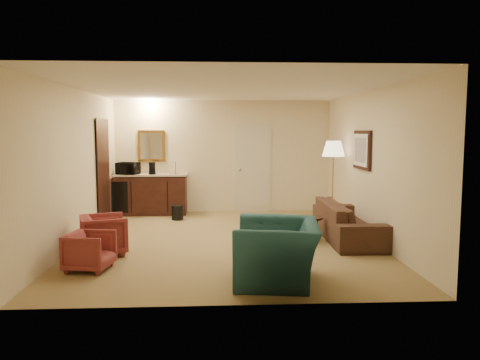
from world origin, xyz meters
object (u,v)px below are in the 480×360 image
object	(u,v)px
floor_lamp	(333,182)
rose_chair_near	(104,233)
coffee_maker	(152,168)
wetbar_cabinet	(151,194)
teal_armchair	(277,241)
rose_chair_far	(90,249)
coffee_table	(302,229)
sofa	(349,215)
waste_bin	(177,213)
microwave	(128,167)

from	to	relation	value
floor_lamp	rose_chair_near	bearing A→B (deg)	-152.11
floor_lamp	coffee_maker	xyz separation A→B (m)	(-3.80, 1.24, 0.21)
wetbar_cabinet	teal_armchair	world-z (taller)	teal_armchair
rose_chair_near	rose_chair_far	distance (m)	0.83
wetbar_cabinet	floor_lamp	size ratio (longest dim) A/B	0.96
coffee_table	floor_lamp	xyz separation A→B (m)	(0.90, 1.45, 0.64)
sofa	teal_armchair	bearing A→B (deg)	146.18
wetbar_cabinet	waste_bin	distance (m)	1.02
wetbar_cabinet	microwave	xyz separation A→B (m)	(-0.50, -0.05, 0.62)
floor_lamp	wetbar_cabinet	bearing A→B (deg)	161.08
waste_bin	rose_chair_near	bearing A→B (deg)	-108.00
rose_chair_near	microwave	bearing A→B (deg)	-14.04
wetbar_cabinet	waste_bin	bearing A→B (deg)	-47.92
coffee_table	coffee_maker	size ratio (longest dim) A/B	2.65
wetbar_cabinet	rose_chair_near	bearing A→B (deg)	-94.10
rose_chair_far	sofa	bearing A→B (deg)	-58.21
rose_chair_far	rose_chair_near	bearing A→B (deg)	9.97
wetbar_cabinet	rose_chair_far	world-z (taller)	wetbar_cabinet
sofa	rose_chair_far	distance (m)	4.37
rose_chair_far	waste_bin	size ratio (longest dim) A/B	1.89
rose_chair_far	coffee_maker	bearing A→B (deg)	5.96
rose_chair_near	coffee_maker	world-z (taller)	coffee_maker
floor_lamp	coffee_maker	bearing A→B (deg)	162.01
wetbar_cabinet	rose_chair_near	size ratio (longest dim) A/B	2.42
sofa	rose_chair_near	distance (m)	4.13
rose_chair_far	coffee_table	world-z (taller)	rose_chair_far
teal_armchair	microwave	bearing A→B (deg)	-142.89
sofa	rose_chair_near	bearing A→B (deg)	102.43
wetbar_cabinet	rose_chair_near	xyz separation A→B (m)	(-0.25, -3.49, -0.12)
coffee_table	coffee_maker	distance (m)	4.05
teal_armchair	rose_chair_far	bearing A→B (deg)	-95.75
microwave	rose_chair_far	bearing A→B (deg)	-69.26
wetbar_cabinet	floor_lamp	bearing A→B (deg)	-18.92
sofa	waste_bin	xyz separation A→B (m)	(-3.15, 1.98, -0.28)
rose_chair_near	coffee_maker	size ratio (longest dim) A/B	2.48
rose_chair_near	coffee_table	distance (m)	3.28
teal_armchair	waste_bin	size ratio (longest dim) A/B	3.81
rose_chair_near	floor_lamp	world-z (taller)	floor_lamp
wetbar_cabinet	rose_chair_near	distance (m)	3.50
rose_chair_near	floor_lamp	size ratio (longest dim) A/B	0.40
teal_armchair	coffee_table	distance (m)	2.28
floor_lamp	coffee_maker	distance (m)	4.00
microwave	coffee_maker	size ratio (longest dim) A/B	1.75
rose_chair_far	floor_lamp	world-z (taller)	floor_lamp
coffee_maker	sofa	bearing A→B (deg)	-21.16
floor_lamp	microwave	xyz separation A→B (m)	(-4.35, 1.27, 0.23)
teal_armchair	coffee_maker	distance (m)	5.33
rose_chair_near	floor_lamp	distance (m)	4.67
coffee_table	microwave	bearing A→B (deg)	141.67
coffee_maker	microwave	bearing A→B (deg)	-170.37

